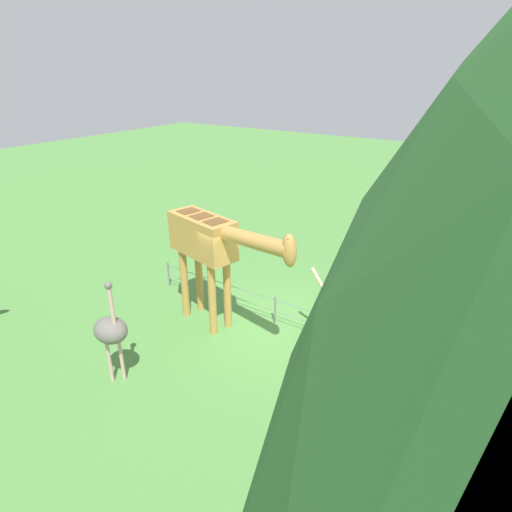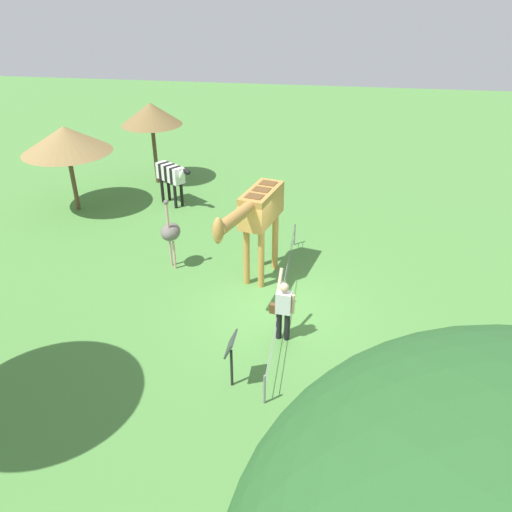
# 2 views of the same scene
# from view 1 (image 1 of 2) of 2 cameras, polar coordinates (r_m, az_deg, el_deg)

# --- Properties ---
(ground_plane) EXTENTS (60.00, 60.00, 0.00)m
(ground_plane) POSITION_cam_1_polar(r_m,az_deg,el_deg) (10.27, 1.92, -9.57)
(ground_plane) COLOR #4C843D
(giraffe) EXTENTS (3.67, 1.32, 3.02)m
(giraffe) POSITION_cam_1_polar(r_m,az_deg,el_deg) (9.42, -6.11, 1.55)
(giraffe) COLOR #BC8942
(giraffe) RESTS_ON ground_plane
(visitor) EXTENTS (0.63, 0.59, 1.73)m
(visitor) POSITION_cam_1_polar(r_m,az_deg,el_deg) (9.56, 10.00, -6.38)
(visitor) COLOR black
(visitor) RESTS_ON ground_plane
(ostrich) EXTENTS (0.70, 0.56, 2.25)m
(ostrich) POSITION_cam_1_polar(r_m,az_deg,el_deg) (8.50, -18.99, -9.48)
(ostrich) COLOR #CC9E93
(ostrich) RESTS_ON ground_plane
(info_sign) EXTENTS (0.56, 0.21, 1.32)m
(info_sign) POSITION_cam_1_polar(r_m,az_deg,el_deg) (8.38, 18.61, -11.82)
(info_sign) COLOR black
(info_sign) RESTS_ON ground_plane
(wire_fence) EXTENTS (7.05, 0.05, 0.75)m
(wire_fence) POSITION_cam_1_polar(r_m,az_deg,el_deg) (10.21, 2.60, -7.11)
(wire_fence) COLOR slate
(wire_fence) RESTS_ON ground_plane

